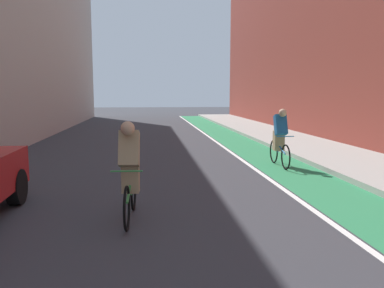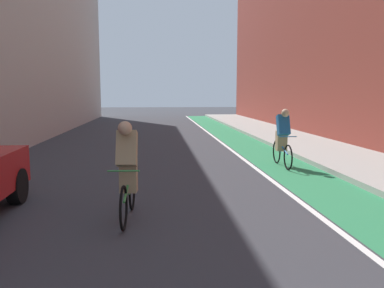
% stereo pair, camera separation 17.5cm
% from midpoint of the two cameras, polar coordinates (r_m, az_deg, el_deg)
% --- Properties ---
extents(ground_plane, '(90.67, 90.67, 0.00)m').
position_cam_midpoint_polar(ground_plane, '(12.65, -6.23, -1.95)').
color(ground_plane, '#38383D').
extents(bike_lane_paint, '(1.60, 41.21, 0.00)m').
position_cam_midpoint_polar(bike_lane_paint, '(15.09, 7.74, -0.45)').
color(bike_lane_paint, '#2D8451').
rests_on(bike_lane_paint, ground).
extents(lane_divider_stripe, '(0.12, 41.21, 0.00)m').
position_cam_midpoint_polar(lane_divider_stripe, '(14.90, 4.38, -0.51)').
color(lane_divider_stripe, white).
rests_on(lane_divider_stripe, ground).
extents(sidewalk_right, '(2.86, 41.21, 0.14)m').
position_cam_midpoint_polar(sidewalk_right, '(15.78, 15.62, -0.06)').
color(sidewalk_right, '#A8A59E').
rests_on(sidewalk_right, ground).
extents(building_facade_right, '(2.40, 37.21, 11.42)m').
position_cam_midpoint_polar(building_facade_right, '(18.94, 21.63, 18.06)').
color(building_facade_right, brown).
rests_on(building_facade_right, ground).
extents(cyclist_trailing, '(0.48, 1.73, 1.62)m').
position_cam_midpoint_polar(cyclist_trailing, '(6.41, -9.82, -3.84)').
color(cyclist_trailing, black).
rests_on(cyclist_trailing, ground).
extents(cyclist_far, '(0.48, 1.74, 1.62)m').
position_cam_midpoint_polar(cyclist_far, '(11.23, 12.23, 1.12)').
color(cyclist_far, black).
rests_on(cyclist_far, ground).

